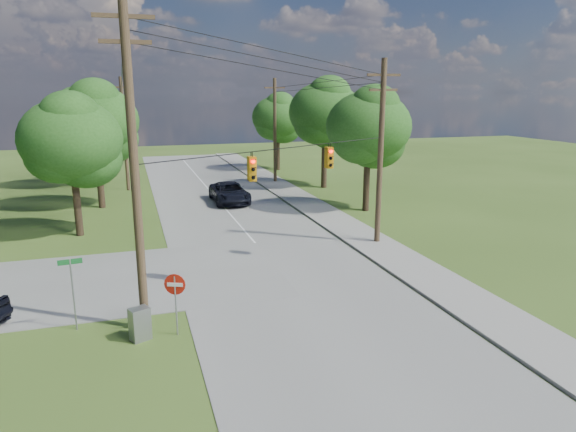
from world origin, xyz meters
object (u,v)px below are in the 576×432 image
object	(u,v)px
pole_sw	(134,164)
control_cabinet	(140,324)
do_not_enter_sign	(175,291)
pole_ne	(381,150)
pole_north_w	(125,133)
pole_north_e	(275,130)
car_main_north	(230,193)

from	to	relation	value
pole_sw	control_cabinet	world-z (taller)	pole_sw
control_cabinet	do_not_enter_sign	distance (m)	1.71
pole_sw	pole_ne	distance (m)	15.51
pole_north_w	do_not_enter_sign	distance (m)	30.76
pole_sw	pole_ne	xyz separation A→B (m)	(13.50, 7.60, -0.76)
pole_sw	pole_north_e	size ratio (longest dim) A/B	1.20
pole_north_w	pole_sw	bearing A→B (deg)	-89.23
control_cabinet	do_not_enter_sign	world-z (taller)	do_not_enter_sign
pole_sw	do_not_enter_sign	world-z (taller)	pole_sw
do_not_enter_sign	pole_north_e	bearing A→B (deg)	90.94
car_main_north	do_not_enter_sign	bearing A→B (deg)	-105.73
control_cabinet	pole_north_e	bearing A→B (deg)	41.43
car_main_north	do_not_enter_sign	size ratio (longest dim) A/B	2.43
pole_ne	pole_north_e	distance (m)	22.00
pole_north_e	control_cabinet	distance (m)	33.75
pole_north_w	control_cabinet	bearing A→B (deg)	-89.62
pole_sw	pole_north_w	distance (m)	29.62
pole_north_e	car_main_north	distance (m)	11.10
pole_ne	control_cabinet	bearing A→B (deg)	-148.14
control_cabinet	pole_north_w	bearing A→B (deg)	65.98
control_cabinet	car_main_north	bearing A→B (deg)	46.90
pole_north_w	do_not_enter_sign	size ratio (longest dim) A/B	4.23
car_main_north	control_cabinet	xyz separation A→B (m)	(-7.56, -22.33, -0.22)
pole_north_e	control_cabinet	world-z (taller)	pole_north_e
pole_north_e	car_main_north	bearing A→B (deg)	-126.87
car_main_north	pole_ne	bearing A→B (deg)	-66.12
pole_north_e	pole_north_w	bearing A→B (deg)	180.00
pole_north_w	do_not_enter_sign	bearing A→B (deg)	-87.19
pole_ne	control_cabinet	xyz separation A→B (m)	(-13.70, -8.51, -4.86)
pole_sw	pole_north_w	bearing A→B (deg)	90.77
pole_ne	car_main_north	size ratio (longest dim) A/B	1.83
car_main_north	pole_sw	bearing A→B (deg)	-109.05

